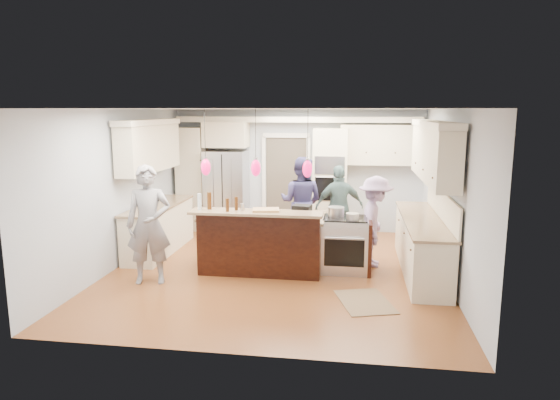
# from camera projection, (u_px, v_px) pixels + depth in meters

# --- Properties ---
(ground_plane) EXTENTS (6.00, 6.00, 0.00)m
(ground_plane) POSITION_uv_depth(u_px,v_px,m) (277.00, 270.00, 8.47)
(ground_plane) COLOR brown
(ground_plane) RESTS_ON ground
(room_shell) EXTENTS (5.54, 6.04, 2.72)m
(room_shell) POSITION_uv_depth(u_px,v_px,m) (277.00, 164.00, 8.15)
(room_shell) COLOR #B2BCC6
(room_shell) RESTS_ON ground
(refrigerator) EXTENTS (0.90, 0.70, 1.80)m
(refrigerator) POSITION_uv_depth(u_px,v_px,m) (226.00, 191.00, 11.11)
(refrigerator) COLOR #B7B7BC
(refrigerator) RESTS_ON ground
(oven_column) EXTENTS (0.72, 0.69, 2.30)m
(oven_column) POSITION_uv_depth(u_px,v_px,m) (330.00, 182.00, 10.76)
(oven_column) COLOR beige
(oven_column) RESTS_ON ground
(back_upper_cabinets) EXTENTS (5.30, 0.61, 2.54)m
(back_upper_cabinets) POSITION_uv_depth(u_px,v_px,m) (263.00, 157.00, 10.97)
(back_upper_cabinets) COLOR beige
(back_upper_cabinets) RESTS_ON ground
(right_counter_run) EXTENTS (0.64, 3.10, 2.51)m
(right_counter_run) POSITION_uv_depth(u_px,v_px,m) (426.00, 210.00, 8.22)
(right_counter_run) COLOR beige
(right_counter_run) RESTS_ON ground
(left_cabinets) EXTENTS (0.64, 2.30, 2.51)m
(left_cabinets) POSITION_uv_depth(u_px,v_px,m) (156.00, 197.00, 9.42)
(left_cabinets) COLOR beige
(left_cabinets) RESTS_ON ground
(kitchen_island) EXTENTS (2.10, 1.46, 1.12)m
(kitchen_island) POSITION_uv_depth(u_px,v_px,m) (263.00, 241.00, 8.49)
(kitchen_island) COLOR black
(kitchen_island) RESTS_ON ground
(island_range) EXTENTS (0.82, 0.71, 0.92)m
(island_range) POSITION_uv_depth(u_px,v_px,m) (347.00, 244.00, 8.37)
(island_range) COLOR #B7B7BC
(island_range) RESTS_ON ground
(pendant_lights) EXTENTS (1.75, 0.15, 1.03)m
(pendant_lights) POSITION_uv_depth(u_px,v_px,m) (256.00, 168.00, 7.69)
(pendant_lights) COLOR black
(pendant_lights) RESTS_ON ground
(person_bar_end) EXTENTS (0.77, 0.60, 1.86)m
(person_bar_end) POSITION_uv_depth(u_px,v_px,m) (149.00, 225.00, 7.72)
(person_bar_end) COLOR gray
(person_bar_end) RESTS_ON ground
(person_far_left) EXTENTS (0.99, 0.84, 1.79)m
(person_far_left) POSITION_uv_depth(u_px,v_px,m) (301.00, 202.00, 9.84)
(person_far_left) COLOR navy
(person_far_left) RESTS_ON ground
(person_far_right) EXTENTS (1.03, 0.64, 1.63)m
(person_far_right) POSITION_uv_depth(u_px,v_px,m) (339.00, 207.00, 9.74)
(person_far_right) COLOR #466261
(person_far_right) RESTS_ON ground
(person_range_side) EXTENTS (0.68, 1.07, 1.57)m
(person_range_side) POSITION_uv_depth(u_px,v_px,m) (375.00, 222.00, 8.59)
(person_range_side) COLOR #A085B4
(person_range_side) RESTS_ON ground
(floor_rug) EXTENTS (0.92, 1.13, 0.01)m
(floor_rug) POSITION_uv_depth(u_px,v_px,m) (365.00, 302.00, 7.06)
(floor_rug) COLOR olive
(floor_rug) RESTS_ON ground
(water_bottle) EXTENTS (0.08, 0.08, 0.26)m
(water_bottle) POSITION_uv_depth(u_px,v_px,m) (200.00, 202.00, 7.88)
(water_bottle) COLOR silver
(water_bottle) RESTS_ON kitchen_island
(beer_bottle_a) EXTENTS (0.09, 0.09, 0.28)m
(beer_bottle_a) POSITION_uv_depth(u_px,v_px,m) (209.00, 201.00, 7.94)
(beer_bottle_a) COLOR #40220B
(beer_bottle_a) RESTS_ON kitchen_island
(beer_bottle_b) EXTENTS (0.06, 0.06, 0.21)m
(beer_bottle_b) POSITION_uv_depth(u_px,v_px,m) (227.00, 205.00, 7.77)
(beer_bottle_b) COLOR #40220B
(beer_bottle_b) RESTS_ON kitchen_island
(beer_bottle_c) EXTENTS (0.06, 0.06, 0.22)m
(beer_bottle_c) POSITION_uv_depth(u_px,v_px,m) (236.00, 203.00, 7.87)
(beer_bottle_c) COLOR #40220B
(beer_bottle_c) RESTS_ON kitchen_island
(drink_can) EXTENTS (0.06, 0.06, 0.11)m
(drink_can) POSITION_uv_depth(u_px,v_px,m) (242.00, 207.00, 7.85)
(drink_can) COLOR #B7B7BC
(drink_can) RESTS_ON kitchen_island
(cutting_board) EXTENTS (0.46, 0.36, 0.03)m
(cutting_board) POSITION_uv_depth(u_px,v_px,m) (266.00, 210.00, 7.83)
(cutting_board) COLOR tan
(cutting_board) RESTS_ON kitchen_island
(pot_large) EXTENTS (0.27, 0.27, 0.16)m
(pot_large) POSITION_uv_depth(u_px,v_px,m) (336.00, 212.00, 8.38)
(pot_large) COLOR #B7B7BC
(pot_large) RESTS_ON island_range
(pot_small) EXTENTS (0.21, 0.21, 0.11)m
(pot_small) POSITION_uv_depth(u_px,v_px,m) (352.00, 216.00, 8.12)
(pot_small) COLOR #B7B7BC
(pot_small) RESTS_ON island_range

